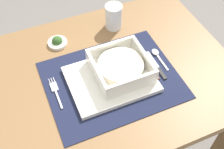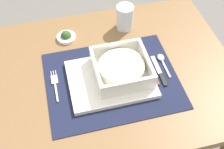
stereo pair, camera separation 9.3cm
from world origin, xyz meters
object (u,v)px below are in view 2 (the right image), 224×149
at_px(dining_table, 113,92).
at_px(condiment_saucer, 66,36).
at_px(fork, 55,83).
at_px(drinking_glass, 125,19).
at_px(spoon, 162,60).
at_px(porridge_bowl, 122,68).
at_px(bread_knife, 152,71).
at_px(butter_knife, 160,72).

height_order(dining_table, condiment_saucer, condiment_saucer).
bearing_deg(fork, drinking_glass, 37.48).
bearing_deg(condiment_saucer, spoon, -32.36).
relative_size(porridge_bowl, fork, 1.37).
height_order(bread_knife, condiment_saucer, condiment_saucer).
bearing_deg(fork, porridge_bowl, -4.17).
bearing_deg(bread_knife, porridge_bowl, 177.91).
bearing_deg(drinking_glass, condiment_saucer, -177.68).
bearing_deg(fork, bread_knife, -3.79).
relative_size(porridge_bowl, butter_knife, 1.31).
relative_size(bread_knife, drinking_glass, 1.45).
relative_size(drinking_glass, condiment_saucer, 1.36).
bearing_deg(drinking_glass, fork, -143.90).
bearing_deg(drinking_glass, porridge_bowl, -108.01).
bearing_deg(dining_table, butter_knife, -17.66).
bearing_deg(condiment_saucer, butter_knife, -41.33).
relative_size(dining_table, bread_knife, 5.98).
relative_size(dining_table, fork, 6.48).
distance_m(porridge_bowl, bread_knife, 0.11).
height_order(porridge_bowl, drinking_glass, drinking_glass).
height_order(drinking_glass, condiment_saucer, drinking_glass).
bearing_deg(condiment_saucer, porridge_bowl, -56.37).
xyz_separation_m(dining_table, condiment_saucer, (-0.13, 0.20, 0.13)).
bearing_deg(spoon, fork, -173.80).
distance_m(butter_knife, condiment_saucer, 0.37).
distance_m(porridge_bowl, butter_knife, 0.14).
distance_m(dining_table, fork, 0.24).
height_order(fork, drinking_glass, drinking_glass).
xyz_separation_m(porridge_bowl, fork, (-0.22, 0.02, -0.04)).
distance_m(bread_knife, drinking_glass, 0.25).
distance_m(porridge_bowl, drinking_glass, 0.25).
bearing_deg(fork, butter_knife, -5.21).
xyz_separation_m(porridge_bowl, bread_knife, (0.11, -0.01, -0.04)).
bearing_deg(spoon, dining_table, -174.03).
bearing_deg(bread_knife, butter_knife, -22.77).
bearing_deg(spoon, condiment_saucer, 152.03).
height_order(fork, spoon, spoon).
relative_size(porridge_bowl, spoon, 1.66).
height_order(butter_knife, drinking_glass, drinking_glass).
bearing_deg(porridge_bowl, dining_table, 124.17).
height_order(bread_knife, drinking_glass, drinking_glass).
bearing_deg(porridge_bowl, drinking_glass, 71.99).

